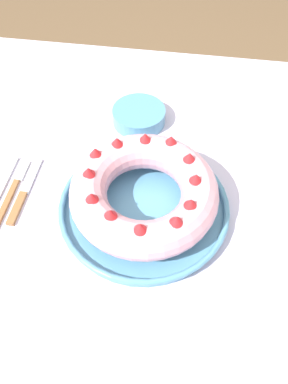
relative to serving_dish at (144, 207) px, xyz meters
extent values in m
plane|color=brown|center=(0.03, -0.03, -0.77)|extent=(8.00, 8.00, 0.00)
cube|color=silver|center=(0.03, -0.03, -0.03)|extent=(1.48, 1.24, 0.03)
cylinder|color=brown|center=(-0.64, 0.51, -0.41)|extent=(0.06, 0.06, 0.73)
cylinder|color=#518EB2|center=(0.00, 0.00, -0.01)|extent=(0.33, 0.33, 0.01)
torus|color=#518EB2|center=(0.00, 0.00, 0.01)|extent=(0.34, 0.34, 0.01)
torus|color=#E09EAD|center=(0.00, 0.00, 0.05)|extent=(0.29, 0.29, 0.07)
cone|color=red|center=(-0.05, -0.09, 0.09)|extent=(0.03, 0.03, 0.02)
cone|color=red|center=(0.01, -0.11, 0.09)|extent=(0.03, 0.03, 0.02)
cone|color=red|center=(0.07, -0.08, 0.09)|extent=(0.03, 0.03, 0.02)
cone|color=red|center=(0.09, -0.04, 0.09)|extent=(0.03, 0.03, 0.02)
cone|color=red|center=(0.09, 0.01, 0.09)|extent=(0.03, 0.03, 0.02)
cone|color=red|center=(0.08, 0.07, 0.09)|extent=(0.03, 0.03, 0.02)
cone|color=red|center=(0.04, 0.11, 0.09)|extent=(0.03, 0.03, 0.02)
cone|color=red|center=(-0.01, 0.10, 0.09)|extent=(0.03, 0.03, 0.02)
cone|color=red|center=(-0.07, 0.08, 0.09)|extent=(0.03, 0.03, 0.02)
cone|color=red|center=(-0.10, 0.05, 0.09)|extent=(0.03, 0.03, 0.02)
cone|color=red|center=(-0.10, 0.00, 0.09)|extent=(0.03, 0.03, 0.02)
cone|color=red|center=(-0.08, -0.06, 0.09)|extent=(0.03, 0.03, 0.02)
cube|color=#936038|center=(-0.29, -0.03, -0.01)|extent=(0.01, 0.14, 0.01)
cube|color=silver|center=(-0.29, 0.06, -0.01)|extent=(0.02, 0.06, 0.01)
cube|color=silver|center=(-0.32, 0.04, -0.01)|extent=(0.02, 0.12, 0.00)
cube|color=#936038|center=(-0.26, -0.04, -0.01)|extent=(0.02, 0.08, 0.01)
cube|color=silver|center=(-0.26, 0.05, -0.01)|extent=(0.02, 0.10, 0.00)
cylinder|color=#518EB2|center=(-0.05, 0.27, 0.00)|extent=(0.13, 0.13, 0.04)
camera|label=1|loc=(0.07, -0.43, 0.62)|focal=35.00mm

